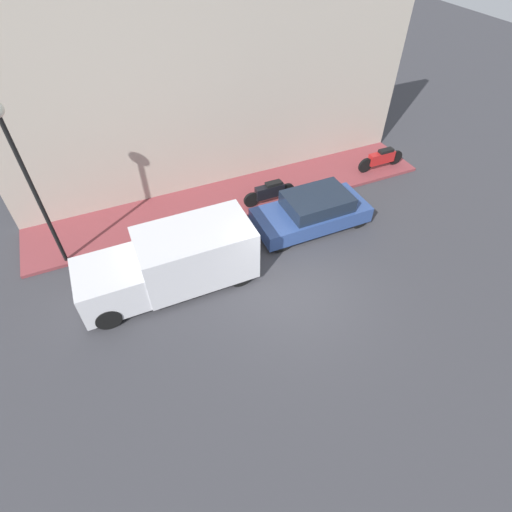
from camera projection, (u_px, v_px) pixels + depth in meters
ground_plane at (299, 292)px, 12.20m from camera, size 60.00×60.00×0.00m
sidewalk at (236, 197)px, 15.55m from camera, size 2.46×15.50×0.12m
building_facade at (217, 87)px, 13.81m from camera, size 0.30×15.50×7.67m
parked_car at (312, 211)px, 14.05m from camera, size 1.79×4.03×1.25m
delivery_van at (171, 262)px, 11.74m from camera, size 1.87×5.16×1.90m
motorcycle_red at (382, 158)px, 16.64m from camera, size 0.30×2.16×0.84m
motorcycle_black at (270, 192)px, 14.95m from camera, size 0.30×2.08×0.84m
streetlamp at (21, 163)px, 10.49m from camera, size 0.38×0.38×5.24m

